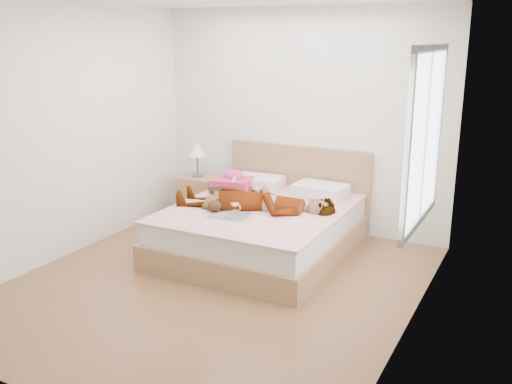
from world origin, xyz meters
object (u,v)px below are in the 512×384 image
woman (256,197)px  towel (233,182)px  plush_toy (215,206)px  nightstand (198,194)px  bed (264,226)px  coffee_mug (235,207)px  phone (234,180)px  magazine (229,215)px

woman → towel: (-0.58, 0.50, -0.02)m
plush_toy → nightstand: (-0.89, 1.03, -0.25)m
towel → nightstand: 0.71m
plush_toy → nightstand: nightstand is taller
woman → bed: (0.03, 0.12, -0.35)m
coffee_mug → plush_toy: bearing=-151.7°
woman → phone: woman is taller
coffee_mug → plush_toy: plush_toy is taller
plush_toy → coffee_mug: bearing=28.3°
woman → nightstand: bearing=-133.6°
magazine → nightstand: 1.57m
phone → plush_toy: 0.75m
nightstand → magazine: bearing=-45.3°
bed → phone: bearing=152.2°
phone → magazine: (0.39, -0.80, -0.15)m
phone → nightstand: size_ratio=0.08×
towel → plush_toy: 0.87m
phone → woman: bearing=-51.8°
bed → towel: bed is taller
phone → plush_toy: bearing=-88.5°
magazine → nightstand: nightstand is taller
bed → towel: bearing=147.7°
nightstand → bed: bearing=-25.5°
coffee_mug → magazine: bearing=-81.2°
magazine → towel: bearing=117.6°
towel → coffee_mug: 0.86m
bed → plush_toy: bearing=-127.5°
coffee_mug → nightstand: size_ratio=0.13×
magazine → phone: bearing=116.3°
woman → plush_toy: woman is taller
bed → nightstand: 1.36m
nightstand → coffee_mug: bearing=-41.1°
magazine → plush_toy: (-0.21, 0.08, 0.06)m
phone → nightstand: 0.84m
bed → plush_toy: bed is taller
phone → coffee_mug: phone is taller
woman → coffee_mug: woman is taller
bed → coffee_mug: 0.48m
towel → nightstand: nightstand is taller
towel → plush_toy: towel is taller
magazine → coffee_mug: 0.18m
towel → magazine: (0.47, -0.90, -0.09)m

